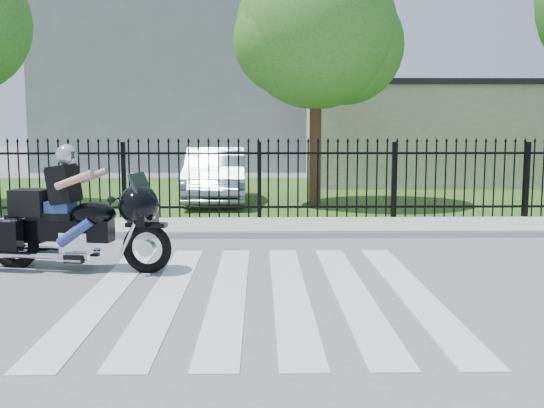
{
  "coord_description": "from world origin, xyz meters",
  "views": [
    {
      "loc": [
        0.01,
        -8.08,
        2.17
      ],
      "look_at": [
        0.19,
        1.32,
        1.0
      ],
      "focal_mm": 42.0,
      "sensor_mm": 36.0,
      "label": 1
    }
  ],
  "objects": [
    {
      "name": "ground",
      "position": [
        0.0,
        0.0,
        0.0
      ],
      "size": [
        120.0,
        120.0,
        0.0
      ],
      "primitive_type": "plane",
      "color": "slate",
      "rests_on": "ground"
    },
    {
      "name": "crosswalk",
      "position": [
        0.0,
        0.0,
        0.01
      ],
      "size": [
        5.0,
        5.5,
        0.01
      ],
      "primitive_type": null,
      "color": "silver",
      "rests_on": "ground"
    },
    {
      "name": "sidewalk",
      "position": [
        0.0,
        5.0,
        0.06
      ],
      "size": [
        40.0,
        2.0,
        0.12
      ],
      "primitive_type": "cube",
      "color": "#ADAAA3",
      "rests_on": "ground"
    },
    {
      "name": "curb",
      "position": [
        0.0,
        4.0,
        0.06
      ],
      "size": [
        40.0,
        0.12,
        0.12
      ],
      "primitive_type": "cube",
      "color": "#ADAAA3",
      "rests_on": "ground"
    },
    {
      "name": "grass_strip",
      "position": [
        0.0,
        12.0,
        0.01
      ],
      "size": [
        40.0,
        12.0,
        0.02
      ],
      "primitive_type": "cube",
      "color": "#31551D",
      "rests_on": "ground"
    },
    {
      "name": "iron_fence",
      "position": [
        0.0,
        6.0,
        0.9
      ],
      "size": [
        26.0,
        0.04,
        1.8
      ],
      "color": "black",
      "rests_on": "ground"
    },
    {
      "name": "tree_mid",
      "position": [
        1.5,
        9.0,
        4.67
      ],
      "size": [
        4.2,
        4.2,
        6.78
      ],
      "color": "#382316",
      "rests_on": "ground"
    },
    {
      "name": "building_low",
      "position": [
        7.0,
        16.0,
        1.75
      ],
      "size": [
        10.0,
        6.0,
        3.5
      ],
      "primitive_type": "cube",
      "color": "beige",
      "rests_on": "ground"
    },
    {
      "name": "building_low_roof",
      "position": [
        7.0,
        16.0,
        3.6
      ],
      "size": [
        10.2,
        6.2,
        0.2
      ],
      "primitive_type": "cube",
      "color": "black",
      "rests_on": "building_low"
    },
    {
      "name": "building_tall",
      "position": [
        -3.0,
        26.0,
        6.0
      ],
      "size": [
        15.0,
        10.0,
        12.0
      ],
      "primitive_type": "cube",
      "color": "gray",
      "rests_on": "ground"
    },
    {
      "name": "motorcycle_rider",
      "position": [
        -2.8,
        1.4,
        0.79
      ],
      "size": [
        2.89,
        1.3,
        1.93
      ],
      "rotation": [
        0.0,
        0.0,
        -0.19
      ],
      "color": "black",
      "rests_on": "ground"
    },
    {
      "name": "parked_car",
      "position": [
        -1.22,
        9.66,
        0.78
      ],
      "size": [
        1.78,
        4.68,
        1.52
      ],
      "primitive_type": "imported",
      "rotation": [
        0.0,
        0.0,
        0.04
      ],
      "color": "#93A0B9",
      "rests_on": "grass_strip"
    }
  ]
}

